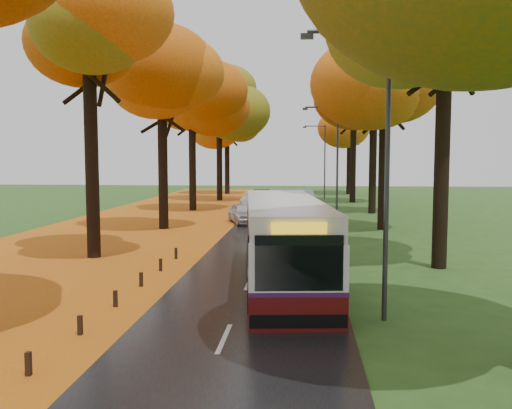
# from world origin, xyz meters

# --- Properties ---
(road) EXTENTS (6.50, 90.00, 0.04)m
(road) POSITION_xyz_m (0.00, 25.00, 0.02)
(road) COLOR black
(road) RESTS_ON ground
(centre_line) EXTENTS (0.12, 90.00, 0.01)m
(centre_line) POSITION_xyz_m (0.00, 25.00, 0.04)
(centre_line) COLOR silver
(centre_line) RESTS_ON road
(leaf_verge) EXTENTS (12.00, 90.00, 0.02)m
(leaf_verge) POSITION_xyz_m (-9.00, 25.00, 0.01)
(leaf_verge) COLOR #90390D
(leaf_verge) RESTS_ON ground
(leaf_drift) EXTENTS (0.90, 90.00, 0.01)m
(leaf_drift) POSITION_xyz_m (-3.05, 25.00, 0.04)
(leaf_drift) COLOR orange
(leaf_drift) RESTS_ON road
(trees_left) EXTENTS (9.20, 74.00, 13.88)m
(trees_left) POSITION_xyz_m (-7.18, 27.06, 9.53)
(trees_left) COLOR black
(trees_left) RESTS_ON ground
(trees_right) EXTENTS (9.30, 74.20, 13.96)m
(trees_right) POSITION_xyz_m (7.19, 26.91, 9.69)
(trees_right) COLOR black
(trees_right) RESTS_ON ground
(bollard_row) EXTENTS (0.11, 23.51, 0.52)m
(bollard_row) POSITION_xyz_m (-3.70, 4.70, 0.26)
(bollard_row) COLOR black
(bollard_row) RESTS_ON ground
(streetlamp_near) EXTENTS (2.45, 0.18, 8.00)m
(streetlamp_near) POSITION_xyz_m (3.95, 8.00, 4.71)
(streetlamp_near) COLOR #333538
(streetlamp_near) RESTS_ON ground
(streetlamp_mid) EXTENTS (2.45, 0.18, 8.00)m
(streetlamp_mid) POSITION_xyz_m (3.95, 30.00, 4.71)
(streetlamp_mid) COLOR #333538
(streetlamp_mid) RESTS_ON ground
(streetlamp_far) EXTENTS (2.45, 0.18, 8.00)m
(streetlamp_far) POSITION_xyz_m (3.95, 52.00, 4.71)
(streetlamp_far) COLOR #333538
(streetlamp_far) RESTS_ON ground
(bus) EXTENTS (3.79, 11.54, 2.98)m
(bus) POSITION_xyz_m (1.24, 12.21, 1.60)
(bus) COLOR #4C0C0C
(bus) RESTS_ON road
(car_white) EXTENTS (2.92, 4.44, 1.40)m
(car_white) POSITION_xyz_m (-2.13, 29.69, 0.74)
(car_white) COLOR #BDBCC1
(car_white) RESTS_ON road
(car_silver) EXTENTS (2.46, 4.83, 1.52)m
(car_silver) POSITION_xyz_m (-2.35, 41.42, 0.80)
(car_silver) COLOR #ACAFB4
(car_silver) RESTS_ON road
(car_dark) EXTENTS (1.93, 4.71, 1.36)m
(car_dark) POSITION_xyz_m (-2.18, 44.51, 0.72)
(car_dark) COLOR black
(car_dark) RESTS_ON road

